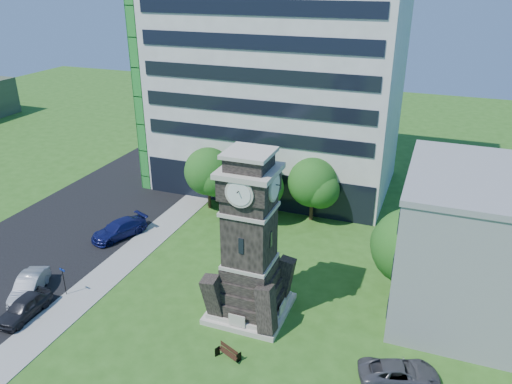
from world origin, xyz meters
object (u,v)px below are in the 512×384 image
at_px(car_street_south, 24,307).
at_px(car_street_north, 119,229).
at_px(car_street_mid, 29,286).
at_px(park_bench, 228,352).
at_px(car_east_lot, 399,373).
at_px(street_sign, 64,278).
at_px(clock_tower, 250,247).

relative_size(car_street_south, car_street_north, 0.82).
relative_size(car_street_mid, park_bench, 2.93).
xyz_separation_m(car_street_north, car_east_lot, (26.11, -9.22, -0.11)).
relative_size(car_east_lot, street_sign, 2.02).
relative_size(car_street_mid, street_sign, 1.96).
distance_m(clock_tower, car_street_north, 17.07).
height_order(clock_tower, car_east_lot, clock_tower).
xyz_separation_m(car_east_lot, park_bench, (-10.31, -1.74, -0.23)).
xyz_separation_m(car_street_south, car_street_mid, (-1.59, 2.15, 0.02)).
distance_m(car_east_lot, street_sign, 24.56).
bearing_deg(car_street_south, car_east_lot, 5.38).
distance_m(clock_tower, park_bench, 6.95).
xyz_separation_m(park_bench, street_sign, (-14.23, 1.80, 1.05)).
bearing_deg(park_bench, street_sign, -164.03).
height_order(clock_tower, street_sign, clock_tower).
height_order(clock_tower, car_street_south, clock_tower).
bearing_deg(park_bench, car_east_lot, 32.76).
relative_size(car_street_south, car_street_mid, 0.94).
relative_size(car_east_lot, park_bench, 3.02).
relative_size(clock_tower, park_bench, 7.73).
bearing_deg(street_sign, park_bench, 5.76).
distance_m(car_street_north, car_east_lot, 27.69).
bearing_deg(street_sign, car_street_north, 112.65).
bearing_deg(clock_tower, car_east_lot, -16.60).
distance_m(car_street_mid, car_east_lot, 27.14).
height_order(car_street_north, street_sign, street_sign).
height_order(car_street_north, park_bench, car_street_north).
relative_size(clock_tower, car_east_lot, 2.56).
relative_size(car_street_south, park_bench, 2.76).
relative_size(car_street_north, street_sign, 2.26).
distance_m(car_east_lot, park_bench, 10.46).
relative_size(clock_tower, car_street_north, 2.29).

